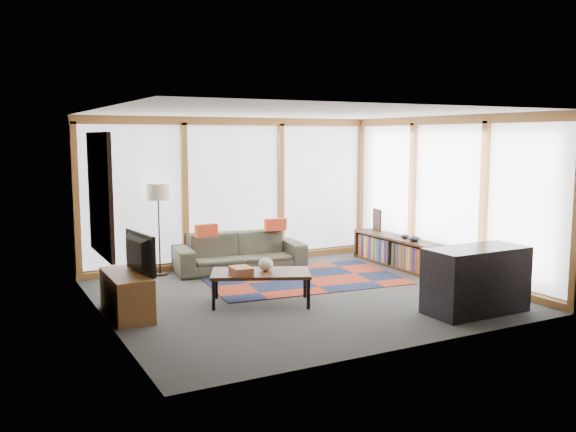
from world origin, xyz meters
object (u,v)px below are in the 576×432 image
sofa (240,252)px  floor_lamp (159,229)px  coffee_table (261,288)px  bar_counter (476,280)px  bookshelf (396,252)px  tv_console (127,295)px  television (133,253)px

sofa → floor_lamp: floor_lamp is taller
floor_lamp → coffee_table: (0.73, -2.37, -0.53)m
floor_lamp → bar_counter: size_ratio=1.13×
sofa → bookshelf: 2.76m
sofa → floor_lamp: bearing=173.8°
bookshelf → tv_console: 4.97m
bookshelf → bar_counter: size_ratio=1.55×
bookshelf → tv_console: bearing=-170.5°
coffee_table → tv_console: tv_console is taller
coffee_table → bookshelf: (3.15, 1.09, 0.04)m
tv_console → bar_counter: 4.49m
sofa → bar_counter: (1.73, -3.72, 0.11)m
floor_lamp → tv_console: 2.38m
floor_lamp → tv_console: bearing=-116.1°
floor_lamp → coffee_table: bearing=-73.0°
bar_counter → tv_console: bearing=154.2°
tv_console → television: 0.54m
bookshelf → tv_console: (-4.90, -0.82, 0.01)m
coffee_table → tv_console: 1.77m
television → floor_lamp: bearing=-30.9°
television → bar_counter: television is taller
sofa → floor_lamp: 1.40m
sofa → coffee_table: (-0.57, -2.06, -0.10)m
floor_lamp → coffee_table: floor_lamp is taller
sofa → coffee_table: 2.14m
coffee_table → television: television is taller
television → bar_counter: size_ratio=0.67×
sofa → television: television is taller
tv_console → floor_lamp: bearing=63.9°
television → bookshelf: bearing=-87.3°
tv_console → television: television is taller
floor_lamp → tv_console: size_ratio=1.37×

